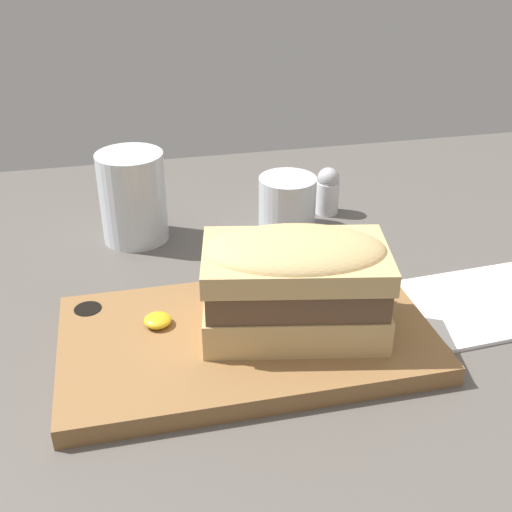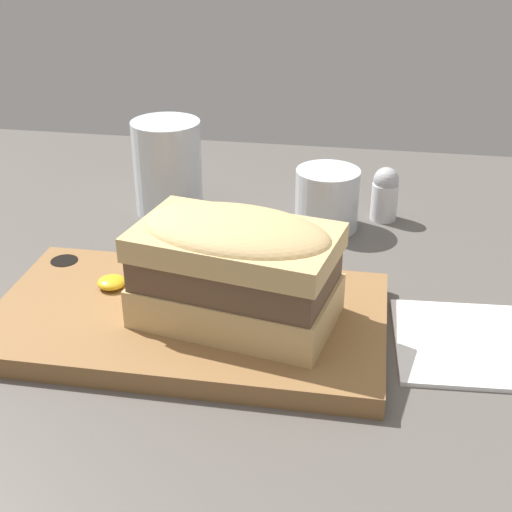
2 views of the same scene
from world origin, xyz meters
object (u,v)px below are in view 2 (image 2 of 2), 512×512
at_px(sandwich, 236,264).
at_px(salt_shaker, 385,193).
at_px(napkin, 510,346).
at_px(serving_board, 188,319).
at_px(wine_glass, 327,202).
at_px(water_glass, 168,173).

xyz_separation_m(sandwich, salt_shaker, (0.12, 0.26, -0.04)).
bearing_deg(napkin, sandwich, -174.71).
relative_size(serving_board, wine_glass, 4.75).
relative_size(serving_board, sandwich, 1.90).
bearing_deg(napkin, serving_board, -176.65).
distance_m(sandwich, water_glass, 0.28).
height_order(sandwich, water_glass, sandwich).
bearing_deg(wine_glass, water_glass, 175.38).
height_order(serving_board, napkin, serving_board).
distance_m(sandwich, wine_glass, 0.24).
distance_m(wine_glass, napkin, 0.27).
xyz_separation_m(serving_board, salt_shaker, (0.16, 0.26, 0.02)).
bearing_deg(serving_board, salt_shaker, 57.87).
xyz_separation_m(sandwich, water_glass, (-0.13, 0.24, -0.02)).
distance_m(sandwich, salt_shaker, 0.29).
relative_size(serving_board, salt_shaker, 5.39).
relative_size(water_glass, salt_shaker, 1.73).
bearing_deg(serving_board, napkin, 3.35).
bearing_deg(water_glass, wine_glass, -4.62).
xyz_separation_m(napkin, salt_shaker, (-0.11, 0.24, 0.03)).
bearing_deg(salt_shaker, wine_glass, -152.69).
xyz_separation_m(serving_board, napkin, (0.27, 0.02, -0.01)).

